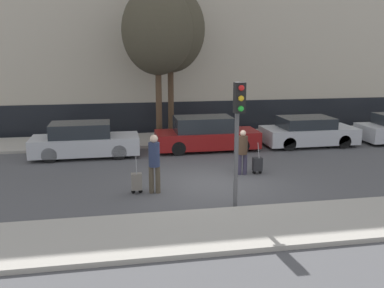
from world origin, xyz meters
name	(u,v)px	position (x,y,z in m)	size (l,w,h in m)	color
ground_plane	(211,183)	(0.00, 0.00, 0.00)	(80.00, 80.00, 0.00)	#4C4C4F
sidewalk_near	(245,227)	(0.00, -3.75, 0.06)	(28.00, 2.50, 0.12)	#A39E93
sidewalk_far	(178,139)	(0.00, 7.00, 0.06)	(28.00, 3.00, 0.12)	#A39E93
building_facade	(168,0)	(0.00, 10.41, 6.86)	(28.00, 2.47, 13.76)	#B7AD99
parked_car_0	(84,141)	(-4.29, 4.47, 0.66)	(4.32, 1.70, 1.42)	#B7BABF
parked_car_1	(206,135)	(0.86, 4.69, 0.68)	(4.44, 1.71, 1.48)	maroon
parked_car_2	(308,132)	(5.65, 4.74, 0.63)	(4.19, 1.88, 1.32)	#B7BABF
pedestrian_left	(154,160)	(-1.91, -0.61, 1.05)	(0.35, 0.34, 1.83)	#4C4233
trolley_left	(137,182)	(-2.46, -0.53, 0.37)	(0.34, 0.29, 1.17)	slate
pedestrian_right	(243,150)	(1.32, 0.81, 0.90)	(0.35, 0.34, 1.59)	#383347
trolley_right	(257,164)	(1.87, 0.78, 0.35)	(0.34, 0.29, 1.13)	#262628
traffic_light	(238,120)	(0.17, -2.36, 2.50)	(0.28, 0.47, 3.49)	#515154
parked_bicycle	(201,129)	(1.16, 7.13, 0.49)	(1.77, 0.06, 0.96)	black
bare_tree_near_crossing	(158,31)	(-1.00, 6.36, 5.10)	(3.19, 3.19, 6.96)	#4C3826
bare_tree_down_street	(170,30)	(-0.31, 7.28, 5.20)	(3.25, 3.25, 7.09)	#4C3826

